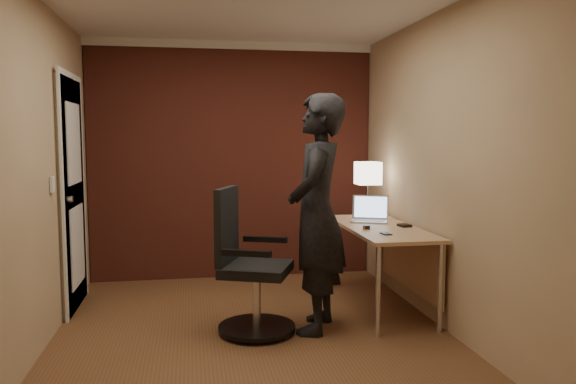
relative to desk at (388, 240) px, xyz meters
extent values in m
plane|color=brown|center=(-1.25, -0.61, -0.60)|extent=(4.00, 4.00, 0.00)
plane|color=tan|center=(-1.25, 1.39, 0.65)|extent=(3.00, 0.00, 3.00)
plane|color=tan|center=(-1.25, -2.61, 0.65)|extent=(3.00, 0.00, 3.00)
plane|color=tan|center=(-2.75, -0.61, 0.65)|extent=(0.00, 4.00, 4.00)
plane|color=tan|center=(0.25, -0.61, 0.65)|extent=(0.00, 4.00, 4.00)
cube|color=maroon|center=(-1.25, 1.36, 0.65)|extent=(2.98, 0.06, 2.50)
cube|color=silver|center=(-1.25, 1.35, 1.86)|extent=(3.00, 0.08, 0.08)
cube|color=silver|center=(0.21, -0.61, 1.86)|extent=(0.08, 4.00, 0.08)
cube|color=silver|center=(-2.73, 0.49, 0.40)|extent=(0.05, 0.82, 2.02)
cube|color=silver|center=(-2.71, 0.49, 0.40)|extent=(0.02, 0.92, 2.12)
cylinder|color=silver|center=(-2.68, 0.16, 0.40)|extent=(0.05, 0.05, 0.05)
cube|color=silver|center=(-2.74, -0.16, 0.55)|extent=(0.02, 0.08, 0.12)
cube|color=tan|center=(-0.07, 0.00, 0.11)|extent=(0.60, 1.50, 0.03)
cube|color=tan|center=(0.21, 0.00, -0.17)|extent=(0.02, 1.38, 0.54)
cylinder|color=silver|center=(-0.32, -0.69, -0.25)|extent=(0.04, 0.04, 0.70)
cylinder|color=silver|center=(-0.32, 0.69, -0.25)|extent=(0.04, 0.04, 0.70)
cylinder|color=silver|center=(0.18, -0.69, -0.25)|extent=(0.04, 0.04, 0.70)
cylinder|color=silver|center=(0.18, 0.69, -0.25)|extent=(0.04, 0.04, 0.70)
cube|color=silver|center=(0.01, 0.61, 0.14)|extent=(0.11, 0.11, 0.01)
cylinder|color=silver|center=(0.01, 0.61, 0.29)|extent=(0.01, 0.01, 0.30)
cube|color=white|center=(0.01, 0.61, 0.55)|extent=(0.22, 0.22, 0.22)
cube|color=silver|center=(-0.09, 0.25, 0.14)|extent=(0.39, 0.34, 0.01)
cube|color=silver|center=(-0.05, 0.36, 0.25)|extent=(0.33, 0.18, 0.22)
cube|color=#B2CCF2|center=(-0.05, 0.35, 0.25)|extent=(0.29, 0.15, 0.19)
cube|color=gray|center=(-0.09, 0.24, 0.14)|extent=(0.31, 0.23, 0.00)
cube|color=black|center=(-0.23, -0.11, 0.14)|extent=(0.09, 0.11, 0.03)
cube|color=black|center=(-0.17, -0.40, 0.13)|extent=(0.07, 0.12, 0.01)
cube|color=black|center=(0.13, -0.06, 0.14)|extent=(0.11, 0.12, 0.02)
cylinder|color=black|center=(-1.22, -0.46, -0.56)|extent=(0.60, 0.60, 0.03)
cylinder|color=silver|center=(-1.22, -0.46, -0.34)|extent=(0.06, 0.06, 0.45)
cube|color=black|center=(-1.22, -0.46, -0.10)|extent=(0.64, 0.64, 0.07)
cube|color=black|center=(-1.43, -0.37, 0.23)|extent=(0.22, 0.44, 0.59)
cube|color=black|center=(-1.11, -0.20, 0.08)|extent=(0.36, 0.18, 0.04)
cube|color=black|center=(-1.32, -0.71, 0.08)|extent=(0.36, 0.18, 0.04)
imported|color=black|center=(-0.75, -0.46, 0.32)|extent=(0.66, 0.79, 1.84)
camera|label=1|loc=(-1.70, -4.64, 0.90)|focal=35.00mm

